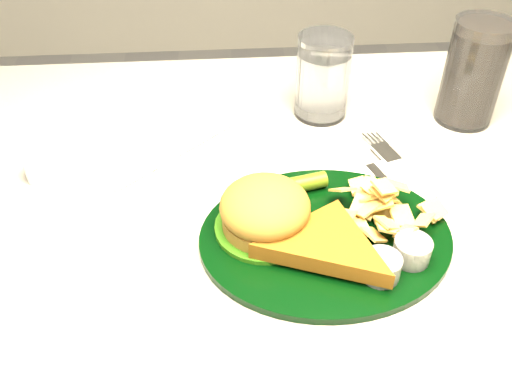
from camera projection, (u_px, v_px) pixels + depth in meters
table at (272, 369)px, 0.96m from camera, size 1.20×0.80×0.75m
dinner_plate at (327, 219)px, 0.65m from camera, size 0.31×0.27×0.07m
water_glass at (323, 77)px, 0.85m from camera, size 0.09×0.09×0.13m
cola_glass at (474, 73)px, 0.82m from camera, size 0.09×0.09×0.16m
fork_napkin at (397, 192)px, 0.73m from camera, size 0.20×0.23×0.01m
ramekin at (42, 168)px, 0.75m from camera, size 0.04×0.04×0.03m
wrapped_straw at (176, 155)px, 0.79m from camera, size 0.20×0.20×0.01m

